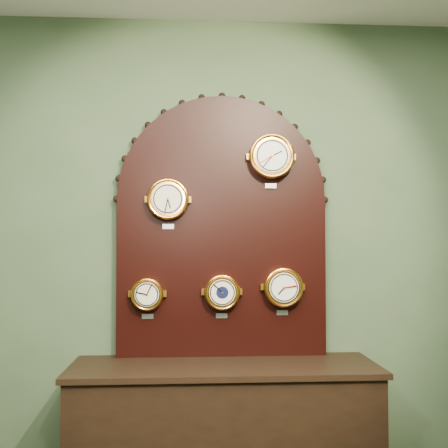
{
  "coord_description": "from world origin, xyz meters",
  "views": [
    {
      "loc": [
        -0.18,
        -0.66,
        1.48
      ],
      "look_at": [
        0.0,
        2.25,
        1.58
      ],
      "focal_mm": 43.25,
      "sensor_mm": 36.0,
      "label": 1
    }
  ],
  "objects": [
    {
      "name": "tide_clock",
      "position": [
        0.35,
        2.38,
        1.23
      ],
      "size": [
        0.22,
        0.08,
        0.28
      ],
      "color": "orange",
      "rests_on": "display_board"
    },
    {
      "name": "barometer",
      "position": [
        -0.0,
        2.38,
        1.2
      ],
      "size": [
        0.2,
        0.08,
        0.25
      ],
      "color": "orange",
      "rests_on": "display_board"
    },
    {
      "name": "arabic_clock",
      "position": [
        0.28,
        2.38,
        1.97
      ],
      "size": [
        0.26,
        0.08,
        0.31
      ],
      "color": "orange",
      "rests_on": "display_board"
    },
    {
      "name": "hygrometer",
      "position": [
        -0.42,
        2.38,
        1.19
      ],
      "size": [
        0.18,
        0.08,
        0.23
      ],
      "color": "orange",
      "rests_on": "display_board"
    },
    {
      "name": "display_board",
      "position": [
        0.0,
        2.45,
        1.63
      ],
      "size": [
        1.26,
        0.06,
        1.53
      ],
      "color": "black",
      "rests_on": "shop_counter"
    },
    {
      "name": "wall_back",
      "position": [
        0.0,
        2.5,
        1.4
      ],
      "size": [
        4.0,
        0.0,
        4.0
      ],
      "primitive_type": "plane",
      "rotation": [
        1.57,
        0.0,
        0.0
      ],
      "color": "#445C3F",
      "rests_on": "ground"
    },
    {
      "name": "roman_clock",
      "position": [
        -0.31,
        2.38,
        1.72
      ],
      "size": [
        0.23,
        0.08,
        0.28
      ],
      "color": "orange",
      "rests_on": "display_board"
    },
    {
      "name": "shop_counter",
      "position": [
        0.0,
        2.23,
        0.4
      ],
      "size": [
        1.6,
        0.5,
        0.8
      ],
      "primitive_type": "cube",
      "color": "black",
      "rests_on": "ground_plane"
    }
  ]
}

